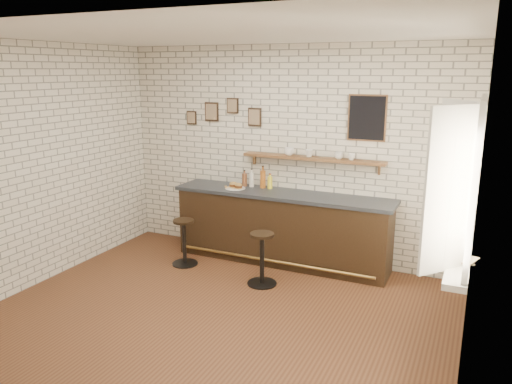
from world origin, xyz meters
TOP-DOWN VIEW (x-y plane):
  - ground at (0.00, 0.00)m, footprint 5.00×5.00m
  - bar_counter at (0.05, 1.70)m, footprint 3.10×0.65m
  - sandwich_plate at (-0.65, 1.64)m, footprint 0.28×0.28m
  - ciabatta_sandwich at (-0.64, 1.64)m, footprint 0.25×0.18m
  - potato_chips at (-0.66, 1.64)m, footprint 0.27×0.19m
  - bitters_bottle_brown at (-0.60, 1.85)m, footprint 0.07×0.07m
  - bitters_bottle_white at (-0.49, 1.85)m, footprint 0.07×0.07m
  - bitters_bottle_amber at (-0.31, 1.85)m, footprint 0.08×0.08m
  - condiment_bottle_yellow at (-0.20, 1.85)m, footprint 0.07×0.07m
  - bar_stool_left at (-1.15, 1.04)m, footprint 0.36×0.36m
  - bar_stool_right at (0.11, 0.88)m, footprint 0.38×0.38m
  - wall_shelf at (0.40, 1.90)m, footprint 2.00×0.18m
  - shelf_cup_a at (0.06, 1.90)m, footprint 0.15×0.15m
  - shelf_cup_b at (0.35, 1.90)m, footprint 0.15×0.15m
  - shelf_cup_c at (0.77, 1.90)m, footprint 0.15×0.15m
  - shelf_cup_d at (0.94, 1.90)m, footprint 0.12×0.12m
  - back_wall_decor at (0.23, 1.98)m, footprint 2.96×0.02m
  - window_sill at (2.40, 0.30)m, footprint 0.20×1.35m
  - casement_window at (2.36, 0.30)m, footprint 0.40×1.30m
  - book_lower at (2.38, 0.22)m, footprint 0.16×0.21m
  - book_upper at (2.38, 0.24)m, footprint 0.23×0.27m

SIDE VIEW (x-z plane):
  - ground at x=0.00m, z-range 0.00..0.00m
  - bar_stool_left at x=-1.15m, z-range 0.02..0.67m
  - bar_stool_right at x=0.11m, z-range 0.02..0.70m
  - bar_counter at x=0.05m, z-range 0.00..1.01m
  - window_sill at x=2.40m, z-range 0.87..0.93m
  - book_lower at x=2.38m, z-range 0.93..0.95m
  - book_upper at x=2.38m, z-range 0.95..0.97m
  - sandwich_plate at x=-0.65m, z-range 1.01..1.02m
  - potato_chips at x=-0.66m, z-range 1.02..1.03m
  - ciabatta_sandwich at x=-0.64m, z-range 1.02..1.10m
  - condiment_bottle_yellow at x=-0.20m, z-range 0.99..1.21m
  - bitters_bottle_brown at x=-0.60m, z-range 0.99..1.22m
  - bitters_bottle_white at x=-0.49m, z-range 0.99..1.25m
  - bitters_bottle_amber at x=-0.31m, z-range 0.98..1.30m
  - wall_shelf at x=0.40m, z-range 1.39..1.57m
  - shelf_cup_d at x=0.94m, z-range 1.50..1.58m
  - shelf_cup_c at x=0.77m, z-range 1.50..1.59m
  - shelf_cup_b at x=0.35m, z-range 1.50..1.60m
  - shelf_cup_a at x=0.06m, z-range 1.50..1.61m
  - casement_window at x=2.36m, z-range 0.87..2.43m
  - back_wall_decor at x=0.23m, z-range 1.77..2.33m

